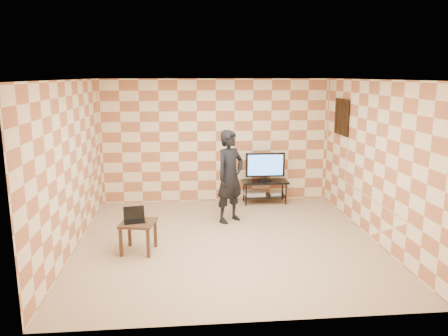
{
  "coord_description": "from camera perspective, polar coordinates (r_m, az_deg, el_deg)",
  "views": [
    {
      "loc": [
        -0.72,
        -6.97,
        2.77
      ],
      "look_at": [
        0.0,
        0.6,
        1.15
      ],
      "focal_mm": 35.0,
      "sensor_mm": 36.0,
      "label": 1
    }
  ],
  "objects": [
    {
      "name": "wall_right",
      "position": [
        7.81,
        19.03,
        0.88
      ],
      "size": [
        0.02,
        5.0,
        2.7
      ],
      "primitive_type": "cube",
      "color": "beige",
      "rests_on": "ground"
    },
    {
      "name": "wall_art",
      "position": [
        9.13,
        15.14,
        6.46
      ],
      "size": [
        0.04,
        0.72,
        0.72
      ],
      "color": "black",
      "rests_on": "wall_right"
    },
    {
      "name": "dvd_player",
      "position": [
        9.68,
        4.0,
        -3.35
      ],
      "size": [
        0.45,
        0.33,
        0.07
      ],
      "primitive_type": "cube",
      "rotation": [
        0.0,
        0.0,
        0.04
      ],
      "color": "silver",
      "rests_on": "tv_stand"
    },
    {
      "name": "wall_front",
      "position": [
        4.74,
        3.54,
        -5.41
      ],
      "size": [
        5.0,
        0.02,
        2.7
      ],
      "primitive_type": "cube",
      "color": "beige",
      "rests_on": "ground"
    },
    {
      "name": "tv_stand",
      "position": [
        9.65,
        5.34,
        -2.46
      ],
      "size": [
        1.0,
        0.45,
        0.5
      ],
      "color": "black",
      "rests_on": "floor"
    },
    {
      "name": "wall_back",
      "position": [
        9.6,
        -1.07,
        3.52
      ],
      "size": [
        5.0,
        0.02,
        2.7
      ],
      "primitive_type": "cube",
      "color": "beige",
      "rests_on": "ground"
    },
    {
      "name": "tv",
      "position": [
        9.54,
        5.4,
        0.33
      ],
      "size": [
        0.86,
        0.16,
        0.62
      ],
      "color": "black",
      "rests_on": "tv_stand"
    },
    {
      "name": "wall_left",
      "position": [
        7.33,
        -19.37,
        0.17
      ],
      "size": [
        0.02,
        5.0,
        2.7
      ],
      "primitive_type": "cube",
      "color": "beige",
      "rests_on": "ground"
    },
    {
      "name": "person",
      "position": [
        8.29,
        0.79,
        -1.11
      ],
      "size": [
        0.77,
        0.74,
        1.77
      ],
      "primitive_type": "imported",
      "rotation": [
        0.0,
        0.0,
        0.68
      ],
      "color": "black",
      "rests_on": "floor"
    },
    {
      "name": "ceiling",
      "position": [
        7.01,
        0.47,
        11.46
      ],
      "size": [
        5.0,
        5.0,
        0.02
      ],
      "primitive_type": "cube",
      "color": "white",
      "rests_on": "wall_back"
    },
    {
      "name": "side_table",
      "position": [
        7.11,
        -11.15,
        -7.59
      ],
      "size": [
        0.61,
        0.61,
        0.5
      ],
      "color": "#3B2416",
      "rests_on": "floor"
    },
    {
      "name": "floor",
      "position": [
        7.53,
        0.44,
        -9.54
      ],
      "size": [
        5.0,
        5.0,
        0.0
      ],
      "primitive_type": "plane",
      "color": "tan",
      "rests_on": "ground"
    },
    {
      "name": "game_console",
      "position": [
        9.75,
        6.72,
        -3.35
      ],
      "size": [
        0.24,
        0.18,
        0.05
      ],
      "primitive_type": "cube",
      "rotation": [
        0.0,
        0.0,
        0.07
      ],
      "color": "silver",
      "rests_on": "tv_stand"
    },
    {
      "name": "laptop",
      "position": [
        7.12,
        -11.62,
        -6.4
      ],
      "size": [
        0.37,
        0.32,
        0.22
      ],
      "color": "black",
      "rests_on": "side_table"
    }
  ]
}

